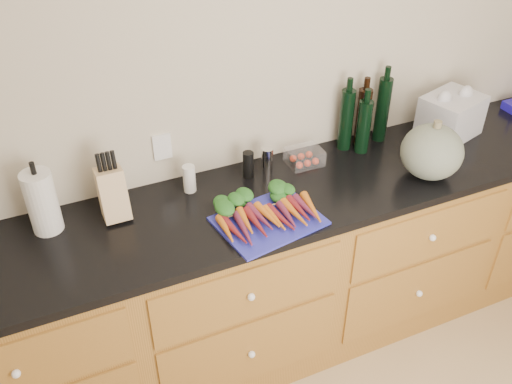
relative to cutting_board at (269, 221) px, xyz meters
name	(u,v)px	position (x,y,z in m)	size (l,w,h in m)	color
wall_back	(284,81)	(0.30, 0.48, 0.35)	(4.10, 0.05, 2.60)	beige
cabinets	(309,265)	(0.30, 0.16, -0.49)	(3.60, 0.64, 0.90)	brown
countertop	(314,188)	(0.30, 0.16, -0.03)	(3.64, 0.62, 0.04)	black
cutting_board	(269,221)	(0.00, 0.00, 0.00)	(0.41, 0.31, 0.01)	#282BAB
carrots	(265,211)	(0.00, 0.03, 0.03)	(0.41, 0.28, 0.05)	orange
squash	(432,152)	(0.81, 0.01, 0.12)	(0.28, 0.28, 0.25)	#586353
paper_towel	(42,202)	(-0.83, 0.32, 0.13)	(0.12, 0.12, 0.27)	white
knife_block	(113,194)	(-0.56, 0.30, 0.10)	(0.11, 0.11, 0.22)	tan
grinder_salt	(189,179)	(-0.22, 0.34, 0.06)	(0.05, 0.05, 0.13)	silver
grinder_pepper	(248,164)	(0.06, 0.34, 0.06)	(0.05, 0.05, 0.12)	black
canister_chrome	(267,160)	(0.15, 0.34, 0.06)	(0.05, 0.05, 0.12)	silver
tomato_box	(304,157)	(0.34, 0.33, 0.03)	(0.16, 0.13, 0.07)	white
bottles	(364,118)	(0.68, 0.37, 0.14)	(0.27, 0.14, 0.33)	black
grocery_bag	(451,116)	(1.14, 0.28, 0.10)	(0.28, 0.23, 0.21)	silver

